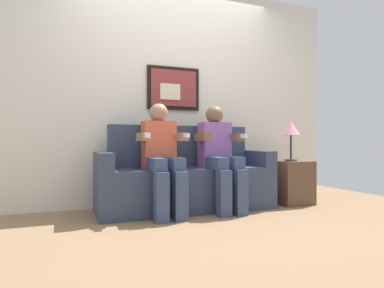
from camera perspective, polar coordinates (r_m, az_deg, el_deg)
ground_plane at (r=3.30m, az=0.98°, el=-12.26°), size 5.53×5.53×0.00m
back_wall_assembly at (r=3.98m, az=-3.29°, el=8.72°), size 4.25×0.10×2.60m
couch at (r=3.55m, az=-1.05°, el=-6.27°), size 1.85×0.58×0.90m
person_on_left at (r=3.27m, az=-5.16°, el=-1.66°), size 0.46×0.56×1.11m
person_on_right at (r=3.50m, az=4.72°, el=-1.54°), size 0.46×0.56×1.11m
side_table_right at (r=4.09m, az=16.61°, el=-6.29°), size 0.40×0.40×0.50m
table_lamp at (r=4.04m, az=16.60°, el=2.27°), size 0.22×0.22×0.46m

